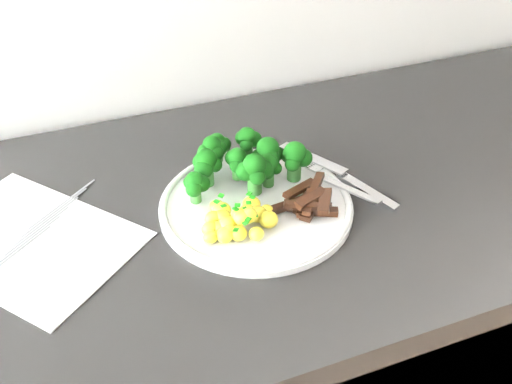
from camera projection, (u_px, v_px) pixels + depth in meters
The scene contains 7 objects.
recipe_paper at pixel (29, 241), 0.77m from camera, with size 0.32×0.33×0.00m.
plate at pixel (256, 205), 0.82m from camera, with size 0.27×0.27×0.02m.
broccoli at pixel (244, 159), 0.84m from camera, with size 0.19×0.14×0.06m.
potatoes at pixel (236, 220), 0.78m from camera, with size 0.11×0.09×0.04m.
beef_strips at pixel (309, 203), 0.81m from camera, with size 0.10×0.09×0.03m.
fork at pixel (337, 182), 0.85m from camera, with size 0.07×0.15×0.01m.
knife at pixel (351, 182), 0.86m from camera, with size 0.10×0.20×0.02m.
Camera 1 is at (-0.07, 1.07, 1.40)m, focal length 41.71 mm.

